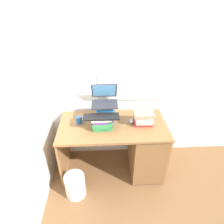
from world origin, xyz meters
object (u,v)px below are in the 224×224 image
object	(u,v)px
keyboard	(101,117)
computer_mouse	(131,121)
desk	(138,146)
laptop	(104,98)
book_stack_tall	(105,113)
wastebasket	(75,185)
book_stack_side	(143,118)
mug	(79,120)
book_stack_keyboard_riser	(102,123)

from	to	relation	value
keyboard	computer_mouse	xyz separation A→B (m)	(0.37, 0.11, -0.15)
desk	laptop	size ratio (longest dim) A/B	4.22
book_stack_tall	wastebasket	distance (m)	0.96
desk	wastebasket	distance (m)	0.94
book_stack_side	mug	xyz separation A→B (m)	(-0.79, 0.07, -0.04)
book_stack_tall	book_stack_side	bearing A→B (deg)	-13.16
book_stack_keyboard_riser	keyboard	distance (m)	0.09
laptop	computer_mouse	size ratio (longest dim) A/B	3.05
book_stack_tall	book_stack_side	size ratio (longest dim) A/B	1.02
book_stack_tall	mug	xyz separation A→B (m)	(-0.33, -0.04, -0.07)
mug	desk	bearing A→B (deg)	-6.61
book_stack_keyboard_riser	keyboard	bearing A→B (deg)	-169.00
keyboard	wastebasket	size ratio (longest dim) A/B	1.34
book_stack_keyboard_riser	keyboard	xyz separation A→B (m)	(-0.00, -0.00, 0.09)
book_stack_side	keyboard	world-z (taller)	keyboard
desk	book_stack_side	bearing A→B (deg)	24.72
computer_mouse	mug	bearing A→B (deg)	178.42
book_stack_keyboard_riser	wastebasket	world-z (taller)	book_stack_keyboard_riser
book_stack_side	computer_mouse	distance (m)	0.16
laptop	mug	world-z (taller)	laptop
book_stack_keyboard_riser	book_stack_side	size ratio (longest dim) A/B	1.03
laptop	desk	bearing A→B (deg)	-23.06
keyboard	mug	bearing A→B (deg)	154.61
keyboard	laptop	bearing A→B (deg)	79.34
laptop	wastebasket	bearing A→B (deg)	-124.76
keyboard	book_stack_keyboard_riser	bearing A→B (deg)	10.80
book_stack_keyboard_riser	laptop	bearing A→B (deg)	79.70
desk	laptop	world-z (taller)	laptop
book_stack_side	wastebasket	distance (m)	1.17
mug	wastebasket	world-z (taller)	mug
book_stack_tall	book_stack_side	world-z (taller)	book_stack_tall
laptop	mug	size ratio (longest dim) A/B	2.88
desk	book_stack_keyboard_riser	bearing A→B (deg)	-174.68
desk	computer_mouse	distance (m)	0.39
keyboard	desk	bearing A→B (deg)	5.12
keyboard	book_stack_tall	bearing A→B (deg)	75.33
computer_mouse	mug	size ratio (longest dim) A/B	0.94
desk	book_stack_side	xyz separation A→B (m)	(0.03, 0.02, 0.44)
book_stack_side	keyboard	xyz separation A→B (m)	(-0.51, -0.06, 0.08)
keyboard	mug	distance (m)	0.34
desk	computer_mouse	size ratio (longest dim) A/B	12.88
laptop	mug	distance (m)	0.42
book_stack_side	laptop	bearing A→B (deg)	160.02
book_stack_side	laptop	distance (m)	0.54
book_stack_tall	computer_mouse	xyz separation A→B (m)	(0.33, -0.05, -0.09)
desk	mug	bearing A→B (deg)	173.39
computer_mouse	desk	bearing A→B (deg)	-33.76
desk	book_stack_keyboard_riser	xyz separation A→B (m)	(-0.48, -0.04, 0.43)
desk	keyboard	xyz separation A→B (m)	(-0.48, -0.04, 0.52)
laptop	book_stack_side	bearing A→B (deg)	-19.98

